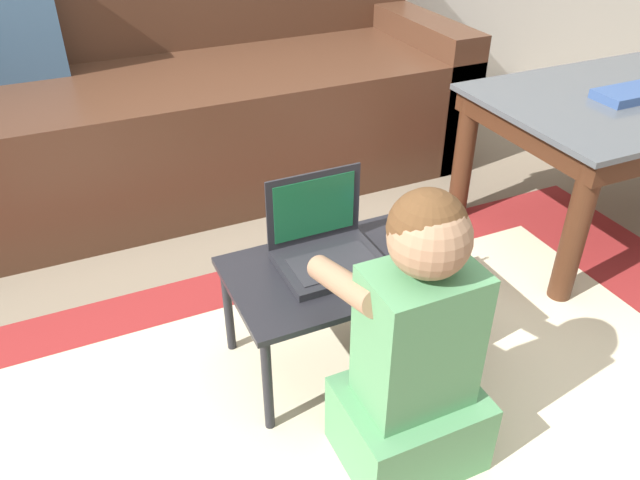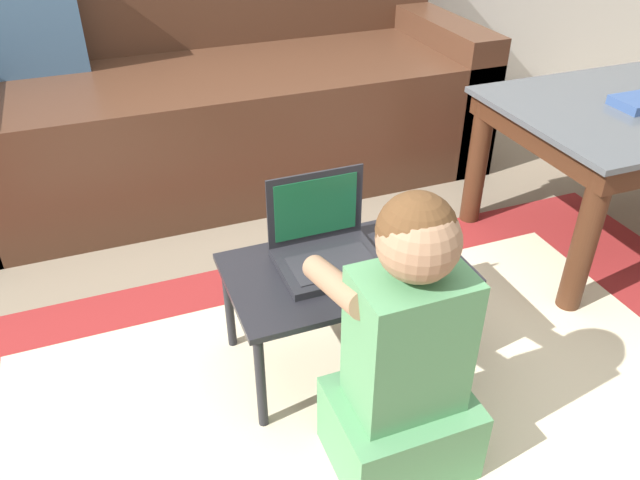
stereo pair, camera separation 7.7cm
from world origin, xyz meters
The scene contains 8 objects.
ground_plane centered at (0.00, 0.00, 0.00)m, with size 16.00×16.00×0.00m, color #7F705B.
area_rug centered at (0.10, -0.20, 0.00)m, with size 2.44×1.38×0.01m.
couch centered at (0.06, 1.20, 0.30)m, with size 2.04×0.81×0.83m.
laptop_desk centered at (0.10, -0.03, 0.27)m, with size 0.59×0.35×0.31m.
laptop centered at (0.06, 0.01, 0.34)m, with size 0.25×0.20×0.21m.
computer_mouse centered at (0.27, -0.08, 0.33)m, with size 0.06×0.09×0.04m.
person_seated centered at (0.08, -0.37, 0.31)m, with size 0.30×0.38×0.69m.
book_on_table centered at (1.20, 0.18, 0.51)m, with size 0.24×0.12×0.03m.
Camera 1 is at (-0.48, -1.14, 1.21)m, focal length 35.00 mm.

